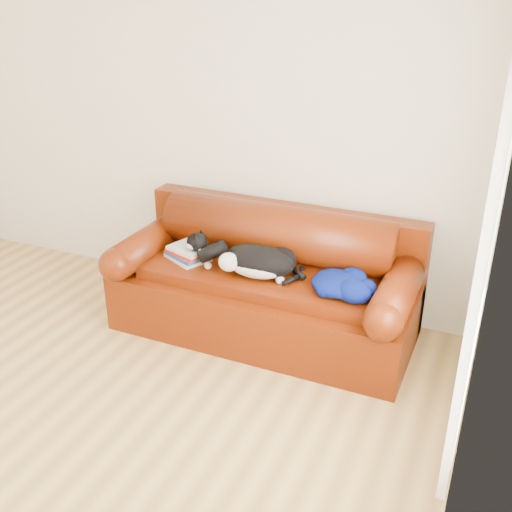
# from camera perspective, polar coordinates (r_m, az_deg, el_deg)

# --- Properties ---
(ground) EXTENTS (4.50, 4.50, 0.00)m
(ground) POSITION_cam_1_polar(r_m,az_deg,el_deg) (3.79, -20.52, -14.98)
(ground) COLOR olive
(ground) RESTS_ON ground
(sofa_base) EXTENTS (2.10, 0.90, 0.50)m
(sofa_base) POSITION_cam_1_polar(r_m,az_deg,el_deg) (4.29, 0.78, -4.37)
(sofa_base) COLOR #431202
(sofa_base) RESTS_ON ground
(sofa_back) EXTENTS (2.10, 1.01, 0.88)m
(sofa_back) POSITION_cam_1_polar(r_m,az_deg,el_deg) (4.35, 2.07, 0.56)
(sofa_back) COLOR #431202
(sofa_back) RESTS_ON ground
(book_stack) EXTENTS (0.36, 0.33, 0.10)m
(book_stack) POSITION_cam_1_polar(r_m,az_deg,el_deg) (4.31, -6.44, 0.29)
(book_stack) COLOR beige
(book_stack) RESTS_ON sofa_base
(cat) EXTENTS (0.73, 0.45, 0.26)m
(cat) POSITION_cam_1_polar(r_m,az_deg,el_deg) (4.03, 0.11, -0.58)
(cat) COLOR black
(cat) RESTS_ON sofa_base
(blanket) EXTENTS (0.47, 0.44, 0.14)m
(blanket) POSITION_cam_1_polar(r_m,az_deg,el_deg) (3.87, 8.22, -2.60)
(blanket) COLOR #02104D
(blanket) RESTS_ON sofa_base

